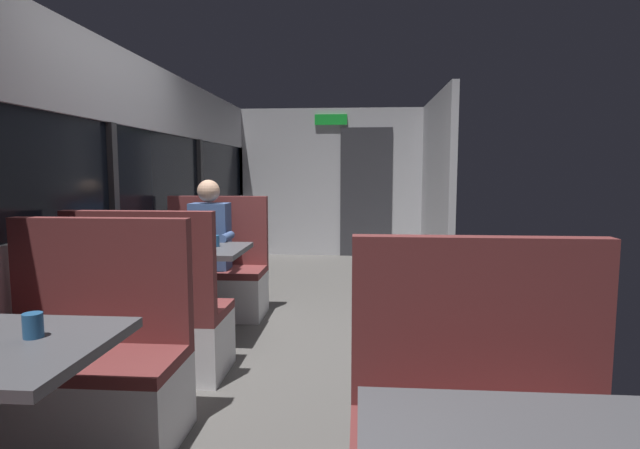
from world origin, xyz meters
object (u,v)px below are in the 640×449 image
at_px(bench_mid_window_facing_end, 153,326).
at_px(coffee_cup_secondary, 215,241).
at_px(bench_near_window_facing_entry, 88,375).
at_px(coffee_cup_primary, 33,325).
at_px(dining_table_mid_window, 188,260).
at_px(bench_mid_window_facing_entry, 214,280).
at_px(seated_passenger, 211,259).

relative_size(bench_mid_window_facing_end, coffee_cup_secondary, 12.22).
xyz_separation_m(bench_near_window_facing_entry, bench_mid_window_facing_end, (0.00, 0.78, 0.00)).
bearing_deg(coffee_cup_primary, dining_table_mid_window, 94.50).
height_order(dining_table_mid_window, bench_mid_window_facing_entry, bench_mid_window_facing_entry).
height_order(seated_passenger, coffee_cup_secondary, seated_passenger).
relative_size(dining_table_mid_window, coffee_cup_primary, 10.00).
distance_m(coffee_cup_primary, coffee_cup_secondary, 2.19).
relative_size(bench_mid_window_facing_end, coffee_cup_primary, 12.22).
bearing_deg(coffee_cup_secondary, seated_passenger, 109.99).
relative_size(bench_near_window_facing_entry, coffee_cup_secondary, 12.22).
distance_m(dining_table_mid_window, bench_mid_window_facing_end, 0.77).
bearing_deg(coffee_cup_secondary, dining_table_mid_window, -158.75).
relative_size(dining_table_mid_window, seated_passenger, 0.71).
xyz_separation_m(bench_near_window_facing_entry, dining_table_mid_window, (0.00, 1.48, 0.31)).
distance_m(dining_table_mid_window, bench_mid_window_facing_entry, 0.77).
relative_size(bench_near_window_facing_entry, bench_mid_window_facing_end, 1.00).
height_order(bench_near_window_facing_entry, bench_mid_window_facing_entry, same).
relative_size(bench_near_window_facing_entry, seated_passenger, 0.87).
bearing_deg(bench_near_window_facing_entry, bench_mid_window_facing_entry, 90.00).
xyz_separation_m(seated_passenger, coffee_cup_primary, (0.17, -2.74, 0.25)).
height_order(bench_mid_window_facing_end, coffee_cup_secondary, bench_mid_window_facing_end).
height_order(bench_mid_window_facing_end, seated_passenger, seated_passenger).
xyz_separation_m(bench_mid_window_facing_end, coffee_cup_secondary, (0.20, 0.78, 0.46)).
height_order(dining_table_mid_window, coffee_cup_secondary, coffee_cup_secondary).
bearing_deg(bench_mid_window_facing_end, coffee_cup_secondary, 75.58).
relative_size(dining_table_mid_window, coffee_cup_secondary, 10.00).
bearing_deg(coffee_cup_secondary, bench_mid_window_facing_entry, 107.82).
bearing_deg(coffee_cup_primary, coffee_cup_secondary, 89.12).
bearing_deg(bench_mid_window_facing_entry, coffee_cup_primary, -86.61).
distance_m(bench_mid_window_facing_end, coffee_cup_primary, 1.49).
xyz_separation_m(coffee_cup_primary, coffee_cup_secondary, (0.03, 2.19, 0.00)).
bearing_deg(dining_table_mid_window, bench_mid_window_facing_end, -90.00).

